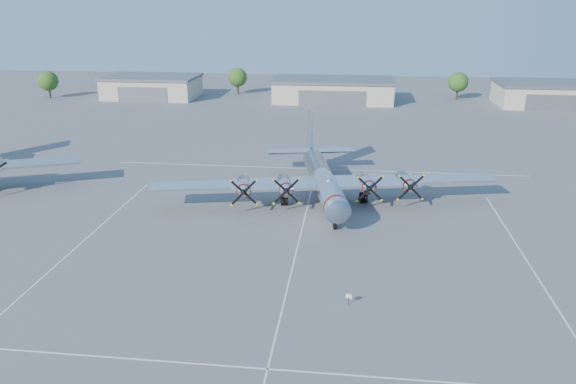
# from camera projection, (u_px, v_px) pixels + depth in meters

# --- Properties ---
(ground) EXTENTS (260.00, 260.00, 0.00)m
(ground) POSITION_uv_depth(u_px,v_px,m) (300.00, 238.00, 58.41)
(ground) COLOR #5B5B5E
(ground) RESTS_ON ground
(parking_lines) EXTENTS (60.00, 50.08, 0.01)m
(parking_lines) POSITION_uv_depth(u_px,v_px,m) (298.00, 245.00, 56.76)
(parking_lines) COLOR silver
(parking_lines) RESTS_ON ground
(hangar_west) EXTENTS (22.60, 14.60, 5.40)m
(hangar_west) POSITION_uv_depth(u_px,v_px,m) (152.00, 87.00, 139.41)
(hangar_west) COLOR #B8AA92
(hangar_west) RESTS_ON ground
(hangar_center) EXTENTS (28.60, 14.60, 5.40)m
(hangar_center) POSITION_uv_depth(u_px,v_px,m) (333.00, 90.00, 134.40)
(hangar_center) COLOR #B8AA92
(hangar_center) RESTS_ON ground
(hangar_east) EXTENTS (20.60, 14.60, 5.40)m
(hangar_east) POSITION_uv_depth(u_px,v_px,m) (542.00, 94.00, 129.05)
(hangar_east) COLOR #B8AA92
(hangar_east) RESTS_ON ground
(tree_far_west) EXTENTS (4.80, 4.80, 6.64)m
(tree_far_west) POSITION_uv_depth(u_px,v_px,m) (48.00, 81.00, 137.99)
(tree_far_west) COLOR #382619
(tree_far_west) RESTS_ON ground
(tree_west) EXTENTS (4.80, 4.80, 6.64)m
(tree_west) POSITION_uv_depth(u_px,v_px,m) (238.00, 77.00, 144.23)
(tree_west) COLOR #382619
(tree_west) RESTS_ON ground
(tree_east) EXTENTS (4.80, 4.80, 6.64)m
(tree_east) POSITION_uv_depth(u_px,v_px,m) (458.00, 82.00, 136.22)
(tree_east) COLOR #382619
(tree_east) RESTS_ON ground
(main_bomber_b29) EXTENTS (46.05, 36.01, 9.10)m
(main_bomber_b29) POSITION_uv_depth(u_px,v_px,m) (322.00, 199.00, 69.71)
(main_bomber_b29) COLOR silver
(main_bomber_b29) RESTS_ON ground
(info_placard) EXTENTS (0.50, 0.15, 0.96)m
(info_placard) POSITION_uv_depth(u_px,v_px,m) (349.00, 297.00, 45.47)
(info_placard) COLOR black
(info_placard) RESTS_ON ground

